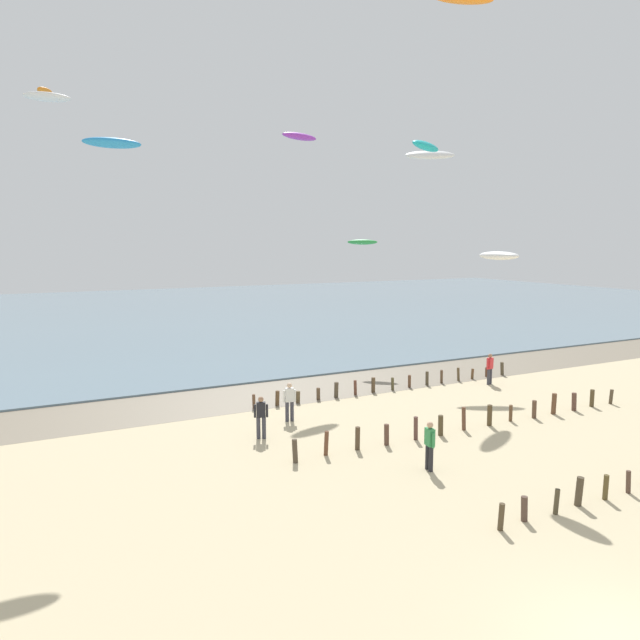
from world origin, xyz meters
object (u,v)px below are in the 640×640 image
object	(u,v)px
person_left_flank	(490,368)
kite_aloft_9	(498,256)
person_right_flank	(430,444)
kite_aloft_10	(299,137)
kite_aloft_2	(426,146)
kite_aloft_4	(362,242)
kite_aloft_5	(45,92)
person_by_waterline	(261,416)
person_far_down_beach	(289,401)
kite_aloft_8	(112,143)
kite_aloft_3	(47,97)
kite_aloft_6	(430,155)

from	to	relation	value
person_left_flank	kite_aloft_9	distance (m)	12.26
person_left_flank	person_right_flank	size ratio (longest dim) A/B	1.00
kite_aloft_10	kite_aloft_2	bearing A→B (deg)	120.28
kite_aloft_4	kite_aloft_5	size ratio (longest dim) A/B	0.86
person_by_waterline	kite_aloft_5	world-z (taller)	kite_aloft_5
person_right_flank	kite_aloft_5	bearing A→B (deg)	104.67
person_far_down_beach	kite_aloft_9	size ratio (longest dim) A/B	0.88
kite_aloft_5	kite_aloft_8	world-z (taller)	kite_aloft_5
kite_aloft_10	person_right_flank	bearing A→B (deg)	62.59
kite_aloft_8	kite_aloft_9	size ratio (longest dim) A/B	1.06
person_far_down_beach	kite_aloft_3	xyz separation A→B (m)	(-7.80, 18.68, 15.73)
person_by_waterline	kite_aloft_10	xyz separation A→B (m)	(7.31, 11.70, 13.09)
person_by_waterline	kite_aloft_6	xyz separation A→B (m)	(15.92, 10.29, 12.39)
kite_aloft_5	kite_aloft_8	xyz separation A→B (m)	(0.39, -27.85, -7.68)
person_by_waterline	kite_aloft_8	size ratio (longest dim) A/B	0.83
person_far_down_beach	kite_aloft_4	distance (m)	16.27
person_far_down_beach	kite_aloft_8	distance (m)	12.47
kite_aloft_5	kite_aloft_6	xyz separation A→B (m)	(21.28, -19.13, -5.65)
kite_aloft_6	kite_aloft_8	bearing A→B (deg)	51.99
kite_aloft_3	kite_aloft_8	xyz separation A→B (m)	(0.87, -18.71, -5.36)
kite_aloft_9	kite_aloft_10	xyz separation A→B (m)	(-0.13, 16.64, 6.75)
kite_aloft_2	kite_aloft_8	world-z (taller)	kite_aloft_2
kite_aloft_8	kite_aloft_3	bearing A→B (deg)	92.55
person_by_waterline	kite_aloft_9	bearing A→B (deg)	-33.58
kite_aloft_4	kite_aloft_10	world-z (taller)	kite_aloft_10
kite_aloft_2	kite_aloft_10	size ratio (longest dim) A/B	1.15
kite_aloft_4	person_far_down_beach	bearing A→B (deg)	-90.74
kite_aloft_2	kite_aloft_9	xyz separation A→B (m)	(-5.30, -11.49, -5.87)
person_right_flank	kite_aloft_9	bearing A→B (deg)	12.82
person_left_flank	person_right_flank	world-z (taller)	same
kite_aloft_8	kite_aloft_10	xyz separation A→B (m)	(12.28, 10.13, 2.73)
kite_aloft_3	kite_aloft_6	size ratio (longest dim) A/B	0.87
kite_aloft_9	kite_aloft_6	bearing A→B (deg)	-28.85
person_far_down_beach	kite_aloft_6	xyz separation A→B (m)	(13.96, 8.70, 12.39)
person_by_waterline	kite_aloft_6	bearing A→B (deg)	32.87
kite_aloft_2	kite_aloft_5	bearing A→B (deg)	-81.12
person_far_down_beach	kite_aloft_6	distance (m)	20.59
kite_aloft_2	kite_aloft_6	distance (m)	4.92
kite_aloft_5	kite_aloft_10	size ratio (longest dim) A/B	0.89
kite_aloft_9	kite_aloft_5	bearing A→B (deg)	20.70
kite_aloft_2	person_left_flank	bearing A→B (deg)	86.24
kite_aloft_2	kite_aloft_3	bearing A→B (deg)	-65.94
person_by_waterline	person_right_flank	size ratio (longest dim) A/B	1.00
kite_aloft_9	person_far_down_beach	bearing A→B (deg)	40.24
person_right_flank	kite_aloft_9	distance (m)	7.33
person_by_waterline	kite_aloft_8	distance (m)	11.60
kite_aloft_6	kite_aloft_2	bearing A→B (deg)	78.95
kite_aloft_4	kite_aloft_5	distance (m)	26.92
kite_aloft_2	kite_aloft_4	size ratio (longest dim) A/B	1.51
person_right_flank	kite_aloft_10	xyz separation A→B (m)	(3.46, 17.45, 13.09)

